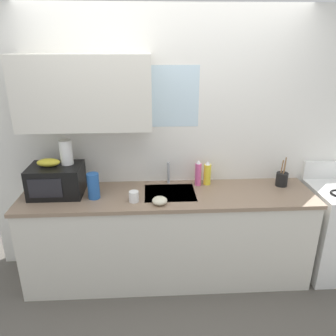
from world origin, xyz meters
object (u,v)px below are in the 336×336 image
at_px(paper_towel_roll, 66,152).
at_px(dish_soap_bottle_pink, 198,173).
at_px(cereal_canister, 93,186).
at_px(small_bowl, 160,201).
at_px(dish_soap_bottle_yellow, 207,173).
at_px(banana_bunch, 48,162).
at_px(utensil_crock, 282,179).
at_px(mug_white, 134,197).
at_px(microwave, 56,180).

xyz_separation_m(paper_towel_roll, dish_soap_bottle_pink, (1.19, 0.08, -0.26)).
bearing_deg(cereal_canister, small_bowl, -14.67).
bearing_deg(small_bowl, dish_soap_bottle_yellow, 39.91).
relative_size(paper_towel_roll, small_bowl, 1.69).
xyz_separation_m(banana_bunch, dish_soap_bottle_yellow, (1.43, 0.14, -0.19)).
xyz_separation_m(banana_bunch, utensil_crock, (2.14, 0.07, -0.23)).
bearing_deg(mug_white, microwave, 164.80).
distance_m(banana_bunch, dish_soap_bottle_yellow, 1.45).
height_order(dish_soap_bottle_yellow, cereal_canister, dish_soap_bottle_yellow).
height_order(microwave, cereal_canister, microwave).
bearing_deg(microwave, dish_soap_bottle_yellow, 5.98).
height_order(paper_towel_roll, dish_soap_bottle_pink, paper_towel_roll).
bearing_deg(cereal_canister, paper_towel_roll, 147.99).
height_order(cereal_canister, mug_white, cereal_canister).
distance_m(banana_bunch, utensil_crock, 2.15).
bearing_deg(dish_soap_bottle_pink, small_bowl, -135.06).
bearing_deg(utensil_crock, microwave, -178.05).
relative_size(cereal_canister, mug_white, 2.43).
xyz_separation_m(cereal_canister, utensil_crock, (1.75, 0.17, -0.05)).
distance_m(microwave, paper_towel_roll, 0.27).
bearing_deg(mug_white, paper_towel_roll, 157.96).
bearing_deg(dish_soap_bottle_pink, mug_white, -151.98).
relative_size(microwave, banana_bunch, 2.30).
xyz_separation_m(banana_bunch, paper_towel_roll, (0.15, 0.05, 0.08)).
xyz_separation_m(cereal_canister, small_bowl, (0.57, -0.15, -0.08)).
bearing_deg(small_bowl, banana_bunch, 165.45).
relative_size(dish_soap_bottle_pink, utensil_crock, 0.87).
relative_size(dish_soap_bottle_yellow, utensil_crock, 0.81).
bearing_deg(dish_soap_bottle_pink, cereal_canister, -166.47).
height_order(dish_soap_bottle_pink, mug_white, dish_soap_bottle_pink).
distance_m(mug_white, small_bowl, 0.23).
height_order(dish_soap_bottle_pink, cereal_canister, dish_soap_bottle_pink).
bearing_deg(small_bowl, mug_white, 164.74).
bearing_deg(dish_soap_bottle_yellow, cereal_canister, -166.87).
height_order(paper_towel_roll, utensil_crock, paper_towel_roll).
height_order(paper_towel_roll, cereal_canister, paper_towel_roll).
xyz_separation_m(microwave, banana_bunch, (-0.05, 0.00, 0.17)).
xyz_separation_m(microwave, paper_towel_roll, (0.10, 0.05, 0.24)).
distance_m(banana_bunch, cereal_canister, 0.45).
height_order(banana_bunch, dish_soap_bottle_pink, banana_bunch).
distance_m(dish_soap_bottle_yellow, utensil_crock, 0.71).
xyz_separation_m(paper_towel_roll, cereal_canister, (0.24, -0.15, -0.26)).
bearing_deg(paper_towel_roll, utensil_crock, 0.57).
bearing_deg(utensil_crock, paper_towel_roll, -179.43).
relative_size(dish_soap_bottle_pink, dish_soap_bottle_yellow, 1.07).
relative_size(microwave, small_bowl, 3.54).
height_order(dish_soap_bottle_pink, utensil_crock, utensil_crock).
bearing_deg(cereal_canister, dish_soap_bottle_pink, 13.53).
xyz_separation_m(mug_white, small_bowl, (0.22, -0.06, -0.02)).
distance_m(banana_bunch, small_bowl, 1.03).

